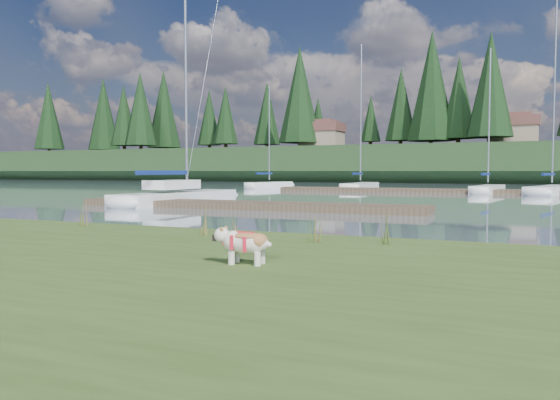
% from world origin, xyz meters
% --- Properties ---
extents(ground, '(200.00, 200.00, 0.00)m').
position_xyz_m(ground, '(0.00, 30.00, 0.00)').
color(ground, gray).
rests_on(ground, ground).
extents(bank, '(60.00, 9.00, 0.35)m').
position_xyz_m(bank, '(0.00, -6.00, 0.17)').
color(bank, '#3D5621').
rests_on(bank, ground).
extents(ridge, '(200.00, 20.00, 5.00)m').
position_xyz_m(ridge, '(0.00, 73.00, 2.50)').
color(ridge, black).
rests_on(ridge, ground).
extents(bulldog, '(0.84, 0.40, 0.50)m').
position_xyz_m(bulldog, '(3.60, -5.27, 0.66)').
color(bulldog, silver).
rests_on(bulldog, bank).
extents(sailboat_main, '(2.07, 9.60, 13.69)m').
position_xyz_m(sailboat_main, '(-8.84, 11.95, 0.42)').
color(sailboat_main, white).
rests_on(sailboat_main, ground).
extents(dock_near, '(16.00, 2.00, 0.30)m').
position_xyz_m(dock_near, '(-4.00, 9.00, 0.15)').
color(dock_near, '#4C3D2C').
rests_on(dock_near, ground).
extents(dock_far, '(26.00, 2.20, 0.30)m').
position_xyz_m(dock_far, '(2.00, 30.00, 0.15)').
color(dock_far, '#4C3D2C').
rests_on(dock_far, ground).
extents(sailboat_bg_0, '(2.83, 6.73, 9.74)m').
position_xyz_m(sailboat_bg_0, '(-14.83, 35.81, 0.33)').
color(sailboat_bg_0, white).
rests_on(sailboat_bg_0, ground).
extents(sailboat_bg_1, '(1.98, 8.70, 12.82)m').
position_xyz_m(sailboat_bg_1, '(-6.06, 35.99, 0.33)').
color(sailboat_bg_1, white).
rests_on(sailboat_bg_1, ground).
extents(sailboat_bg_2, '(2.32, 7.16, 10.68)m').
position_xyz_m(sailboat_bg_2, '(4.88, 31.57, 0.33)').
color(sailboat_bg_2, white).
rests_on(sailboat_bg_2, ground).
extents(sailboat_bg_3, '(4.16, 9.60, 13.69)m').
position_xyz_m(sailboat_bg_3, '(9.24, 32.11, 0.32)').
color(sailboat_bg_3, white).
rests_on(sailboat_bg_3, ground).
extents(weed_0, '(0.17, 0.14, 0.57)m').
position_xyz_m(weed_0, '(1.00, -2.12, 0.59)').
color(weed_0, '#475B23').
rests_on(weed_0, bank).
extents(weed_1, '(0.17, 0.14, 0.40)m').
position_xyz_m(weed_1, '(1.32, -2.63, 0.52)').
color(weed_1, '#475B23').
rests_on(weed_1, bank).
extents(weed_2, '(0.17, 0.14, 0.63)m').
position_xyz_m(weed_2, '(3.70, -2.73, 0.61)').
color(weed_2, '#475B23').
rests_on(weed_2, bank).
extents(weed_3, '(0.17, 0.14, 0.63)m').
position_xyz_m(weed_3, '(-2.22, -2.17, 0.61)').
color(weed_3, '#475B23').
rests_on(weed_3, bank).
extents(weed_4, '(0.17, 0.14, 0.39)m').
position_xyz_m(weed_4, '(2.09, -2.79, 0.51)').
color(weed_4, '#475B23').
rests_on(weed_4, bank).
extents(weed_5, '(0.17, 0.14, 0.66)m').
position_xyz_m(weed_5, '(4.89, -2.48, 0.62)').
color(weed_5, '#475B23').
rests_on(weed_5, bank).
extents(mud_lip, '(60.00, 0.50, 0.14)m').
position_xyz_m(mud_lip, '(0.00, -1.60, 0.07)').
color(mud_lip, '#33281C').
rests_on(mud_lip, ground).
extents(conifer_0, '(5.72, 5.72, 14.15)m').
position_xyz_m(conifer_0, '(-55.00, 67.00, 12.64)').
color(conifer_0, '#382619').
rests_on(conifer_0, ridge).
extents(conifer_1, '(4.40, 4.40, 11.30)m').
position_xyz_m(conifer_1, '(-40.00, 71.00, 11.28)').
color(conifer_1, '#382619').
rests_on(conifer_1, ridge).
extents(conifer_2, '(6.60, 6.60, 16.05)m').
position_xyz_m(conifer_2, '(-25.00, 68.00, 13.54)').
color(conifer_2, '#382619').
rests_on(conifer_2, ridge).
extents(conifer_3, '(4.84, 4.84, 12.25)m').
position_xyz_m(conifer_3, '(-10.00, 72.00, 11.74)').
color(conifer_3, '#382619').
rests_on(conifer_3, ridge).
extents(conifer_4, '(6.16, 6.16, 15.10)m').
position_xyz_m(conifer_4, '(3.00, 66.00, 13.09)').
color(conifer_4, '#382619').
rests_on(conifer_4, ridge).
extents(house_0, '(6.30, 5.30, 4.65)m').
position_xyz_m(house_0, '(-22.00, 70.00, 7.31)').
color(house_0, gray).
rests_on(house_0, ridge).
extents(house_1, '(6.30, 5.30, 4.65)m').
position_xyz_m(house_1, '(6.00, 71.00, 7.31)').
color(house_1, gray).
rests_on(house_1, ridge).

